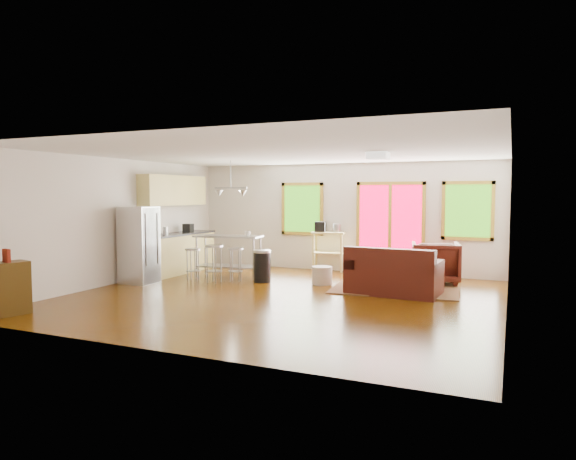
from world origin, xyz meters
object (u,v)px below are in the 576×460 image
at_px(rug, 395,288).
at_px(armchair, 435,260).
at_px(loveseat, 393,275).
at_px(ottoman, 366,274).
at_px(island, 228,248).
at_px(refrigerator, 139,245).
at_px(coffee_table, 398,268).
at_px(kitchen_cart, 327,237).

xyz_separation_m(rug, armchair, (0.63, 0.95, 0.47)).
relative_size(loveseat, ottoman, 3.23).
height_order(rug, loveseat, loveseat).
distance_m(rug, island, 3.79).
xyz_separation_m(loveseat, refrigerator, (-5.13, -0.92, 0.45)).
bearing_deg(coffee_table, kitchen_cart, 146.58).
height_order(ottoman, kitchen_cart, kitchen_cart).
bearing_deg(kitchen_cart, refrigerator, -133.87).
distance_m(rug, loveseat, 0.65).
bearing_deg(loveseat, armchair, 73.39).
distance_m(loveseat, ottoman, 1.29).
bearing_deg(coffee_table, ottoman, 174.56).
relative_size(rug, loveseat, 1.38).
bearing_deg(ottoman, coffee_table, -5.44).
distance_m(armchair, refrigerator, 6.19).
distance_m(coffee_table, ottoman, 0.71).
bearing_deg(armchair, ottoman, 8.44).
bearing_deg(armchair, loveseat, 58.17).
bearing_deg(ottoman, rug, -33.27).
bearing_deg(loveseat, ottoman, 131.70).
bearing_deg(island, kitchen_cart, 45.61).
bearing_deg(armchair, refrigerator, 11.70).
bearing_deg(kitchen_cart, rug, -40.35).
bearing_deg(ottoman, refrigerator, -156.02).
bearing_deg(refrigerator, loveseat, 7.94).
xyz_separation_m(loveseat, coffee_table, (-0.10, 0.95, 0.01)).
relative_size(loveseat, refrigerator, 1.08).
xyz_separation_m(loveseat, island, (-3.81, 0.49, 0.30)).
xyz_separation_m(coffee_table, ottoman, (-0.68, 0.06, -0.18)).
distance_m(loveseat, island, 3.85).
bearing_deg(island, refrigerator, -133.22).
bearing_deg(kitchen_cart, coffee_table, -33.42).
bearing_deg(refrigerator, coffee_table, 18.15).
xyz_separation_m(refrigerator, kitchen_cart, (3.05, 3.17, 0.02)).
distance_m(rug, armchair, 1.23).
relative_size(ottoman, refrigerator, 0.33).
xyz_separation_m(ottoman, kitchen_cart, (-1.30, 1.24, 0.64)).
relative_size(loveseat, kitchen_cart, 1.44).
xyz_separation_m(rug, island, (-3.74, -0.06, 0.64)).
bearing_deg(coffee_table, rug, -85.45).
distance_m(coffee_table, kitchen_cart, 2.41).
relative_size(armchair, refrigerator, 0.60).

